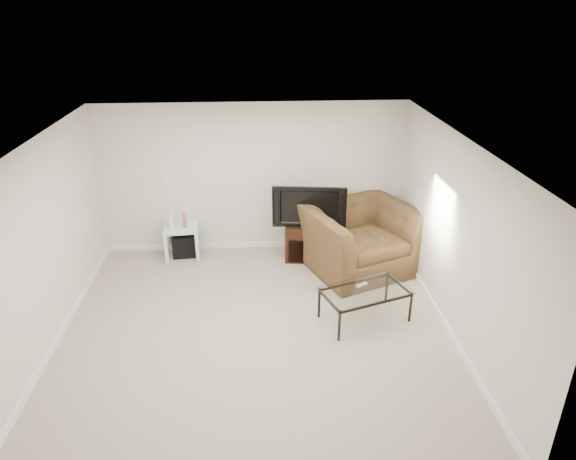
{
  "coord_description": "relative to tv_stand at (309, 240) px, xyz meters",
  "views": [
    {
      "loc": [
        0.06,
        -5.53,
        3.99
      ],
      "look_at": [
        0.5,
        1.2,
        0.9
      ],
      "focal_mm": 32.0,
      "sensor_mm": 36.0,
      "label": 1
    }
  ],
  "objects": [
    {
      "name": "recliner",
      "position": [
        0.76,
        -0.42,
        0.38
      ],
      "size": [
        1.85,
        1.55,
        1.38
      ],
      "primitive_type": "imported",
      "rotation": [
        0.0,
        0.0,
        0.39
      ],
      "color": "#4C331E",
      "rests_on": "floor"
    },
    {
      "name": "coffee_table",
      "position": [
        0.56,
        -1.85,
        -0.09
      ],
      "size": [
        1.3,
        1.0,
        0.45
      ],
      "primitive_type": null,
      "rotation": [
        0.0,
        0.0,
        0.34
      ],
      "color": "black",
      "rests_on": "floor"
    },
    {
      "name": "ceiling",
      "position": [
        -0.9,
        -2.05,
        2.19
      ],
      "size": [
        5.0,
        5.0,
        0.0
      ],
      "primitive_type": "plane",
      "color": "white",
      "rests_on": "ground"
    },
    {
      "name": "plate_right_outlet",
      "position": [
        1.59,
        -0.75,
        -0.01
      ],
      "size": [
        0.02,
        0.08,
        0.12
      ],
      "primitive_type": "cube",
      "color": "white",
      "rests_on": "wall_right"
    },
    {
      "name": "tv_stand",
      "position": [
        0.0,
        0.0,
        0.0
      ],
      "size": [
        0.81,
        0.62,
        0.62
      ],
      "primitive_type": null,
      "rotation": [
        0.0,
        0.0,
        -0.14
      ],
      "color": "black",
      "rests_on": "floor"
    },
    {
      "name": "side_table",
      "position": [
        -2.11,
        0.23,
        -0.05
      ],
      "size": [
        0.6,
        0.6,
        0.53
      ],
      "primitive_type": null,
      "rotation": [
        0.0,
        0.0,
        0.1
      ],
      "color": "white",
      "rests_on": "floor"
    },
    {
      "name": "plate_back",
      "position": [
        -2.3,
        0.44,
        0.94
      ],
      "size": [
        0.12,
        0.02,
        0.12
      ],
      "primitive_type": "cube",
      "color": "white",
      "rests_on": "wall_back"
    },
    {
      "name": "plate_right_switch",
      "position": [
        1.59,
        -0.45,
        0.94
      ],
      "size": [
        0.02,
        0.09,
        0.13
      ],
      "primitive_type": "cube",
      "color": "white",
      "rests_on": "wall_right"
    },
    {
      "name": "wall_left",
      "position": [
        -3.4,
        -2.05,
        0.94
      ],
      "size": [
        0.02,
        5.0,
        2.5
      ],
      "primitive_type": "cube",
      "color": "silver",
      "rests_on": "ground"
    },
    {
      "name": "dvd_player",
      "position": [
        -0.01,
        -0.04,
        0.21
      ],
      "size": [
        0.45,
        0.35,
        0.06
      ],
      "primitive_type": "cube",
      "rotation": [
        0.0,
        0.0,
        -0.14
      ],
      "color": "black",
      "rests_on": "tv_stand"
    },
    {
      "name": "remote",
      "position": [
        0.53,
        -1.72,
        0.15
      ],
      "size": [
        0.18,
        0.14,
        0.02
      ],
      "primitive_type": "cube",
      "rotation": [
        0.0,
        0.0,
        0.58
      ],
      "color": "#B2B2B7",
      "rests_on": "coffee_table"
    },
    {
      "name": "game_case",
      "position": [
        -2.04,
        0.21,
        0.32
      ],
      "size": [
        0.09,
        0.16,
        0.21
      ],
      "primitive_type": "cube",
      "rotation": [
        0.0,
        0.0,
        0.25
      ],
      "color": "#CC4C4C",
      "rests_on": "side_table"
    },
    {
      "name": "wall_back",
      "position": [
        -0.9,
        0.45,
        0.94
      ],
      "size": [
        5.0,
        0.02,
        2.5
      ],
      "primitive_type": "cube",
      "color": "silver",
      "rests_on": "ground"
    },
    {
      "name": "subwoofer",
      "position": [
        -2.07,
        0.26,
        -0.12
      ],
      "size": [
        0.43,
        0.43,
        0.39
      ],
      "primitive_type": "cube",
      "rotation": [
        0.0,
        0.0,
        0.1
      ],
      "color": "black",
      "rests_on": "floor"
    },
    {
      "name": "television",
      "position": [
        -0.0,
        -0.03,
        0.65
      ],
      "size": [
        1.11,
        0.35,
        0.67
      ],
      "primitive_type": "imported",
      "rotation": [
        0.0,
        0.0,
        -0.13
      ],
      "color": "black",
      "rests_on": "tv_stand"
    },
    {
      "name": "floor",
      "position": [
        -0.9,
        -2.05,
        -0.31
      ],
      "size": [
        5.0,
        5.0,
        0.0
      ],
      "primitive_type": "plane",
      "color": "tan",
      "rests_on": "ground"
    },
    {
      "name": "wall_right",
      "position": [
        1.6,
        -2.05,
        0.94
      ],
      "size": [
        0.02,
        5.0,
        2.5
      ],
      "primitive_type": "cube",
      "color": "silver",
      "rests_on": "ground"
    },
    {
      "name": "game_console",
      "position": [
        -2.24,
        0.2,
        0.34
      ],
      "size": [
        0.06,
        0.18,
        0.24
      ],
      "primitive_type": "cube",
      "rotation": [
        0.0,
        0.0,
        0.04
      ],
      "color": "white",
      "rests_on": "side_table"
    }
  ]
}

